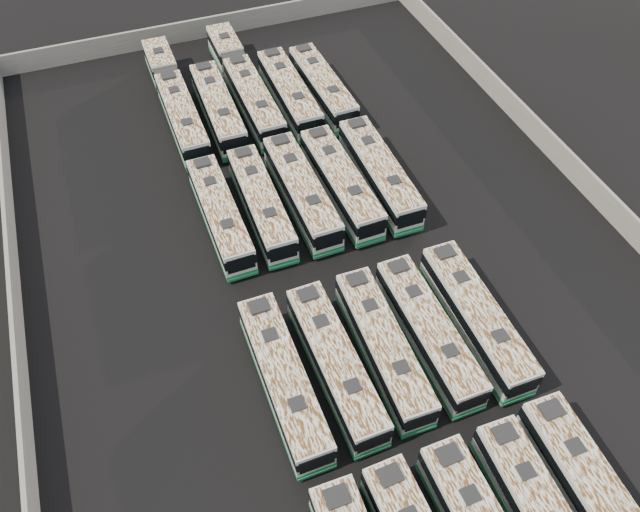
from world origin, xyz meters
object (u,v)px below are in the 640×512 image
Objects in this scene: bus_midfront_left at (336,364)px; bus_midfront_far_right at (476,318)px; bus_midfront_far_left at (284,380)px; bus_midback_far_right at (379,173)px; bus_midback_far_left at (220,215)px; bus_midback_right at (341,183)px; bus_back_far_left at (175,99)px; bus_back_center at (244,83)px; bus_front_far_right at (595,500)px; bus_back_right at (289,94)px; bus_midfront_center at (383,347)px; bus_back_left at (218,109)px; bus_back_far_right at (323,87)px; bus_midfront_right at (428,332)px; bus_midback_center at (302,192)px; bus_midback_left at (261,204)px.

bus_midfront_left is 0.99× the size of bus_midfront_far_right.
bus_midback_far_right reaches higher than bus_midfront_far_left.
bus_midback_right is (10.00, -0.09, 0.07)m from bus_midback_far_left.
bus_midback_far_right is at bearing 55.88° from bus_midfront_left.
bus_midfront_left is at bearing -84.09° from bus_back_far_left.
bus_midfront_far_left is at bearing -90.28° from bus_back_far_left.
bus_midfront_far_left is 0.64× the size of bus_back_center.
bus_back_right reaches higher than bus_front_far_right.
bus_midfront_far_right reaches higher than bus_midfront_center.
bus_back_left reaches higher than bus_midfront_left.
bus_back_far_right is (0.02, 12.97, -0.05)m from bus_midback_far_right.
bus_midback_right is 16.56m from bus_back_center.
bus_front_far_right is 1.00× the size of bus_back_right.
bus_back_left is (-10.07, 13.18, -0.02)m from bus_midback_far_right.
bus_midback_far_left is (-9.98, 15.36, -0.01)m from bus_midfront_right.
bus_back_far_left is at bearing 103.49° from bus_midfront_center.
bus_midback_far_right is at bearing 91.03° from bus_front_far_right.
bus_midfront_left is at bearing -176.87° from bus_midfront_center.
bus_midback_center is (-3.29, 15.44, 0.07)m from bus_midfront_right.
bus_midfront_far_left is at bearing -101.52° from bus_midback_left.
bus_midback_left is at bearing 103.89° from bus_midfront_center.
bus_midfront_far_left is at bearing -102.42° from bus_back_center.
bus_midfront_left is 15.82m from bus_midback_far_left.
bus_back_left is (0.01, 13.07, 0.05)m from bus_midback_left.
bus_midback_right reaches higher than bus_midfront_left.
bus_back_far_left is at bearing -179.03° from bus_back_center.
bus_back_center is (-3.31, 31.50, 0.05)m from bus_midfront_right.
bus_midback_left is 0.97× the size of bus_midback_right.
bus_midfront_far_left is 1.02× the size of bus_midback_left.
bus_midfront_far_left is 1.01× the size of bus_back_far_right.
bus_midback_right reaches higher than bus_midfront_far_right.
bus_midfront_far_left reaches higher than bus_back_far_right.
bus_back_far_left is (-10.01, 31.34, 0.03)m from bus_midfront_right.
bus_midfront_far_right reaches higher than bus_midfront_right.
bus_midback_center is 13.42m from bus_back_left.
bus_midback_right is 1.00× the size of bus_midback_far_right.
bus_front_far_right is at bearing -77.24° from bus_midback_center.
bus_back_far_left is 10.59m from bus_back_right.
bus_midfront_center is 3.26m from bus_midfront_right.
bus_midback_center is at bearing -119.05° from bus_back_far_right.
bus_back_right is 3.28m from bus_back_far_right.
bus_midback_right is at bearing -62.24° from bus_back_left.
bus_midfront_right is at bearing -90.21° from bus_back_right.
bus_midback_center is 1.00× the size of bus_back_right.
bus_midback_right reaches higher than bus_midfront_far_left.
bus_midfront_far_left is 1.03× the size of bus_midback_far_left.
bus_back_right is (3.43, 12.89, -0.01)m from bus_midback_center.
bus_midback_far_left is 10.00m from bus_midback_right.
bus_midback_far_right is (13.38, -0.11, 0.08)m from bus_midback_far_left.
bus_midfront_far_left is at bearing -95.96° from bus_back_left.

